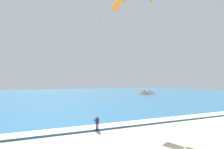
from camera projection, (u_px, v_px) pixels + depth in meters
sea at (58, 95)px, 77.23m from camera, size 200.00×120.00×0.20m
surf_foam at (136, 122)px, 23.89m from camera, size 200.00×2.09×0.04m
surfboard at (97, 131)px, 20.39m from camera, size 0.66×1.45×0.09m
kitesurfer at (97, 123)px, 20.44m from camera, size 0.57×0.57×1.69m
headland_right at (146, 92)px, 78.79m from camera, size 10.08×8.05×2.06m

